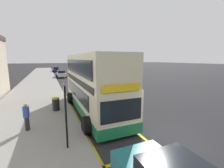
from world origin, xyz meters
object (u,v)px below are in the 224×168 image
parked_car_maroon_behind (78,68)px  pedestrian_waiting_near_sign (26,116)px  bus_stop_sign (66,112)px  litter_bin (56,104)px  double_decker_bus (93,85)px  parked_car_navy_ahead (56,69)px  parked_car_silver_far (61,74)px

parked_car_maroon_behind → pedestrian_waiting_near_sign: pedestrian_waiting_near_sign is taller
bus_stop_sign → litter_bin: bearing=91.7°
double_decker_bus → parked_car_maroon_behind: size_ratio=2.39×
litter_bin → double_decker_bus: bearing=-16.8°
double_decker_bus → parked_car_navy_ahead: 40.47m
pedestrian_waiting_near_sign → parked_car_silver_far: bearing=81.1°
parked_car_navy_ahead → litter_bin: size_ratio=4.25×
bus_stop_sign → double_decker_bus: bearing=61.2°
parked_car_navy_ahead → litter_bin: parked_car_navy_ahead is taller
double_decker_bus → bus_stop_sign: size_ratio=3.51×
parked_car_silver_far → litter_bin: parked_car_silver_far is taller
bus_stop_sign → litter_bin: 5.59m
parked_car_maroon_behind → pedestrian_waiting_near_sign: 49.02m
parked_car_navy_ahead → parked_car_maroon_behind: bearing=-147.9°
bus_stop_sign → parked_car_maroon_behind: size_ratio=0.68×
pedestrian_waiting_near_sign → parked_car_maroon_behind: bearing=76.0°
double_decker_bus → litter_bin: double_decker_bus is taller
double_decker_bus → parked_car_navy_ahead: double_decker_bus is taller
double_decker_bus → parked_car_silver_far: (-0.31, 24.10, -1.26)m
parked_car_navy_ahead → litter_bin: bearing=86.9°
bus_stop_sign → parked_car_maroon_behind: 51.13m
pedestrian_waiting_near_sign → litter_bin: (1.67, 2.89, -0.35)m
bus_stop_sign → parked_car_navy_ahead: 45.14m
double_decker_bus → parked_car_navy_ahead: bearing=90.8°
parked_car_maroon_behind → pedestrian_waiting_near_sign: size_ratio=2.69×
double_decker_bus → litter_bin: size_ratio=10.18×
parked_car_navy_ahead → pedestrian_waiting_near_sign: (-3.84, -42.51, 0.18)m
pedestrian_waiting_near_sign → litter_bin: pedestrian_waiting_near_sign is taller
double_decker_bus → parked_car_maroon_behind: double_decker_bus is taller
parked_car_navy_ahead → parked_car_silver_far: bearing=90.9°
parked_car_silver_far → litter_bin: (-2.41, -23.28, -0.16)m
parked_car_navy_ahead → parked_car_maroon_behind: size_ratio=1.00×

